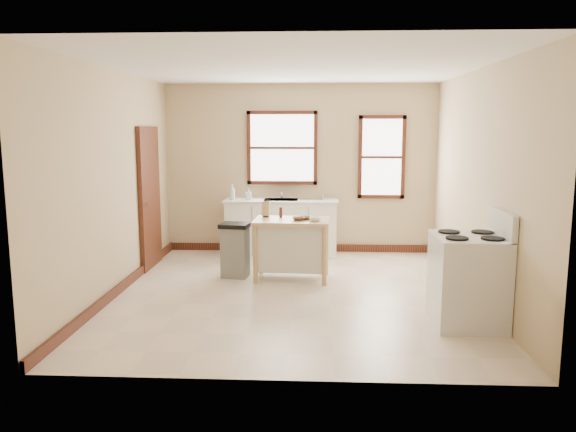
% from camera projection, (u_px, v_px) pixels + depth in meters
% --- Properties ---
extents(floor, '(5.00, 5.00, 0.00)m').
position_uv_depth(floor, '(294.00, 293.00, 7.14)').
color(floor, beige).
rests_on(floor, ground).
extents(ceiling, '(5.00, 5.00, 0.00)m').
position_uv_depth(ceiling, '(295.00, 67.00, 6.70)').
color(ceiling, white).
rests_on(ceiling, ground).
extents(wall_back, '(4.50, 0.04, 2.80)m').
position_uv_depth(wall_back, '(300.00, 169.00, 9.38)').
color(wall_back, tan).
rests_on(wall_back, ground).
extents(wall_left, '(0.04, 5.00, 2.80)m').
position_uv_depth(wall_left, '(115.00, 183.00, 7.03)').
color(wall_left, tan).
rests_on(wall_left, ground).
extents(wall_right, '(0.04, 5.00, 2.80)m').
position_uv_depth(wall_right, '(479.00, 185.00, 6.81)').
color(wall_right, tan).
rests_on(wall_right, ground).
extents(window_main, '(1.17, 0.06, 1.22)m').
position_uv_depth(window_main, '(282.00, 148.00, 9.32)').
color(window_main, black).
rests_on(window_main, wall_back).
extents(window_side, '(0.77, 0.06, 1.37)m').
position_uv_depth(window_side, '(382.00, 157.00, 9.27)').
color(window_side, black).
rests_on(window_side, wall_back).
extents(door_left, '(0.06, 0.90, 2.10)m').
position_uv_depth(door_left, '(150.00, 198.00, 8.36)').
color(door_left, black).
rests_on(door_left, ground).
extents(baseboard_back, '(4.50, 0.04, 0.12)m').
position_uv_depth(baseboard_back, '(300.00, 248.00, 9.56)').
color(baseboard_back, black).
rests_on(baseboard_back, ground).
extents(baseboard_left, '(0.04, 5.00, 0.12)m').
position_uv_depth(baseboard_left, '(122.00, 286.00, 7.24)').
color(baseboard_left, black).
rests_on(baseboard_left, ground).
extents(sink_counter, '(1.86, 0.62, 0.92)m').
position_uv_depth(sink_counter, '(281.00, 227.00, 9.25)').
color(sink_counter, white).
rests_on(sink_counter, ground).
extents(faucet, '(0.03, 0.03, 0.22)m').
position_uv_depth(faucet, '(282.00, 192.00, 9.34)').
color(faucet, silver).
rests_on(faucet, sink_counter).
extents(soap_bottle_a, '(0.11, 0.11, 0.25)m').
position_uv_depth(soap_bottle_a, '(232.00, 192.00, 9.12)').
color(soap_bottle_a, '#B2B2B2').
rests_on(soap_bottle_a, sink_counter).
extents(soap_bottle_b, '(0.09, 0.09, 0.18)m').
position_uv_depth(soap_bottle_b, '(249.00, 194.00, 9.12)').
color(soap_bottle_b, '#B2B2B2').
rests_on(soap_bottle_b, sink_counter).
extents(dish_rack, '(0.44, 0.35, 0.10)m').
position_uv_depth(dish_rack, '(311.00, 197.00, 9.14)').
color(dish_rack, silver).
rests_on(dish_rack, sink_counter).
extents(kitchen_island, '(1.06, 0.71, 0.84)m').
position_uv_depth(kitchen_island, '(292.00, 249.00, 7.74)').
color(kitchen_island, '#E2B885').
rests_on(kitchen_island, ground).
extents(knife_block, '(0.11, 0.11, 0.20)m').
position_uv_depth(knife_block, '(266.00, 210.00, 7.90)').
color(knife_block, tan).
rests_on(knife_block, kitchen_island).
extents(pepper_grinder, '(0.05, 0.05, 0.15)m').
position_uv_depth(pepper_grinder, '(281.00, 212.00, 7.81)').
color(pepper_grinder, '#441E12').
rests_on(pepper_grinder, kitchen_island).
extents(bowl_a, '(0.18, 0.18, 0.04)m').
position_uv_depth(bowl_a, '(298.00, 219.00, 7.60)').
color(bowl_a, brown).
rests_on(bowl_a, kitchen_island).
extents(bowl_b, '(0.20, 0.20, 0.04)m').
position_uv_depth(bowl_b, '(306.00, 218.00, 7.67)').
color(bowl_b, brown).
rests_on(bowl_b, kitchen_island).
extents(bowl_c, '(0.20, 0.20, 0.05)m').
position_uv_depth(bowl_c, '(315.00, 219.00, 7.54)').
color(bowl_c, white).
rests_on(bowl_c, kitchen_island).
extents(trash_bin, '(0.44, 0.38, 0.77)m').
position_uv_depth(trash_bin, '(235.00, 250.00, 7.87)').
color(trash_bin, slate).
rests_on(trash_bin, ground).
extents(gas_stove, '(0.77, 0.78, 1.23)m').
position_uv_depth(gas_stove, '(468.00, 268.00, 5.93)').
color(gas_stove, silver).
rests_on(gas_stove, ground).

